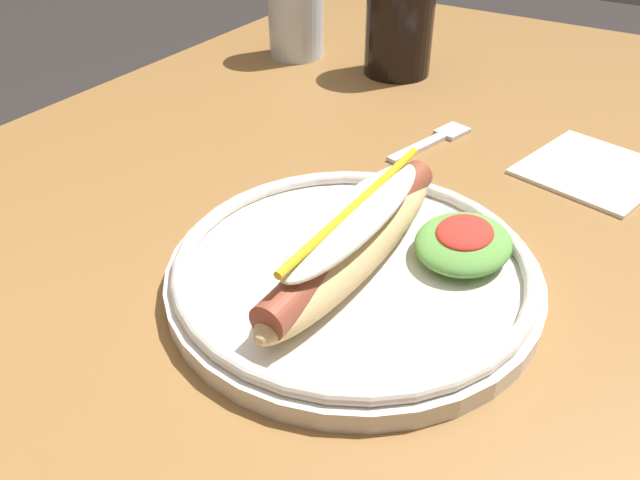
% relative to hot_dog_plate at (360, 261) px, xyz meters
% --- Properties ---
extents(dining_table, '(1.42, 0.88, 0.74)m').
position_rel_hot_dog_plate_xyz_m(dining_table, '(0.06, 0.05, -0.11)').
color(dining_table, olive).
rests_on(dining_table, ground_plane).
extents(hot_dog_plate, '(0.28, 0.28, 0.08)m').
position_rel_hot_dog_plate_xyz_m(hot_dog_plate, '(0.00, 0.00, 0.00)').
color(hot_dog_plate, silver).
rests_on(hot_dog_plate, dining_table).
extents(fork, '(0.12, 0.05, 0.00)m').
position_rel_hot_dog_plate_xyz_m(fork, '(0.26, 0.05, -0.02)').
color(fork, silver).
rests_on(fork, dining_table).
extents(soda_cup, '(0.09, 0.09, 0.14)m').
position_rel_hot_dog_plate_xyz_m(soda_cup, '(0.42, 0.18, 0.05)').
color(soda_cup, black).
rests_on(soda_cup, dining_table).
extents(water_cup, '(0.08, 0.08, 0.14)m').
position_rel_hot_dog_plate_xyz_m(water_cup, '(0.41, 0.33, 0.05)').
color(water_cup, silver).
rests_on(water_cup, dining_table).
extents(napkin, '(0.15, 0.15, 0.00)m').
position_rel_hot_dog_plate_xyz_m(napkin, '(0.28, -0.11, -0.02)').
color(napkin, white).
rests_on(napkin, dining_table).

